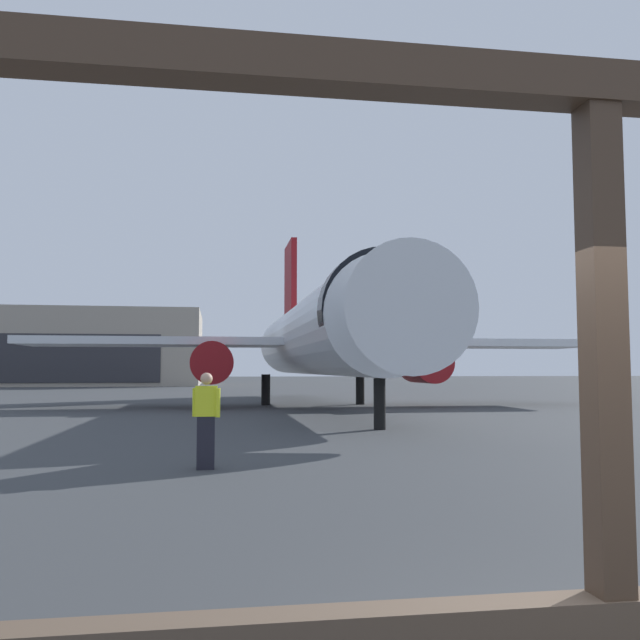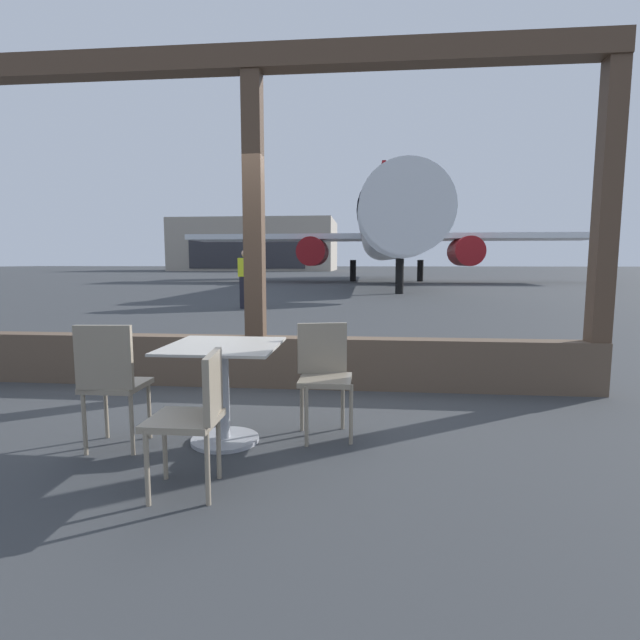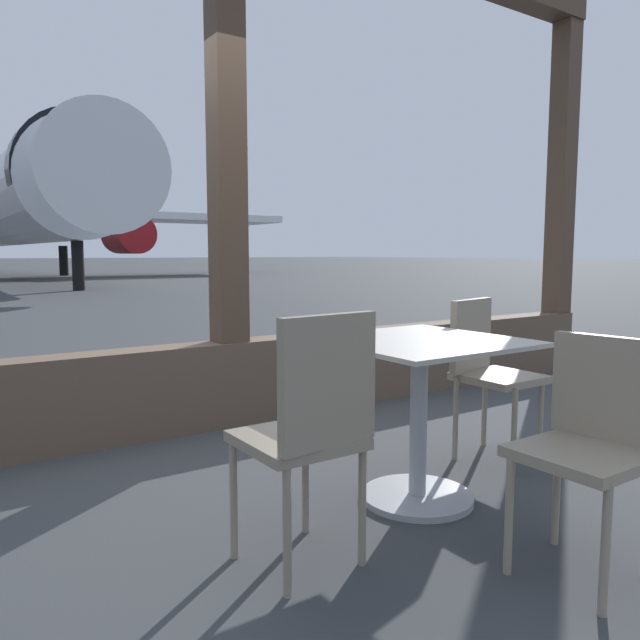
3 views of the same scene
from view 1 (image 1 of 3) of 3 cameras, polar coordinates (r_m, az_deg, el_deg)
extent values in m
plane|color=#383A3D|center=(43.60, -5.99, -6.54)|extent=(220.00, 220.00, 0.00)
cube|color=#4C3828|center=(4.45, 22.46, 17.92)|extent=(7.41, 0.24, 0.24)
cube|color=#4C3828|center=(4.14, 23.16, -5.80)|extent=(0.20, 0.20, 3.35)
cylinder|color=silver|center=(32.55, -0.26, -1.43)|extent=(3.69, 26.99, 3.69)
cone|color=silver|center=(18.09, 6.74, 0.79)|extent=(3.50, 2.60, 3.50)
cylinder|color=black|center=(19.93, 5.27, 0.75)|extent=(3.76, 0.90, 3.76)
cube|color=silver|center=(32.45, -13.20, -1.85)|extent=(12.79, 4.20, 0.36)
cube|color=silver|center=(34.56, 11.78, -2.00)|extent=(12.79, 4.20, 0.36)
cylinder|color=maroon|center=(30.93, -9.22, -3.65)|extent=(1.90, 3.20, 1.90)
cylinder|color=maroon|center=(32.47, 8.92, -3.67)|extent=(1.90, 3.20, 1.90)
cube|color=maroon|center=(44.79, -2.55, 3.27)|extent=(0.36, 4.40, 5.20)
cylinder|color=black|center=(20.18, 5.12, -7.14)|extent=(0.36, 0.36, 1.53)
cylinder|color=black|center=(33.44, -4.66, -5.96)|extent=(0.44, 0.44, 1.53)
cylinder|color=black|center=(34.13, 3.45, -5.93)|extent=(0.44, 0.44, 1.53)
cube|color=black|center=(12.44, -9.74, -10.30)|extent=(0.32, 0.20, 0.95)
cube|color=yellow|center=(12.38, -9.70, -6.85)|extent=(0.40, 0.22, 0.55)
sphere|color=tan|center=(12.37, -9.67, -4.97)|extent=(0.22, 0.22, 0.22)
cylinder|color=yellow|center=(12.26, -8.73, -7.00)|extent=(0.09, 0.09, 0.52)
cylinder|color=yellow|center=(12.51, -10.65, -6.92)|extent=(0.09, 0.09, 0.52)
cube|color=#9E9384|center=(78.44, -19.43, -2.30)|extent=(25.21, 15.74, 8.11)
cube|color=#2D2D33|center=(70.65, -20.63, -3.08)|extent=(17.65, 0.10, 4.87)
camera|label=2|loc=(3.80, 107.64, -5.33)|focal=26.98mm
camera|label=3|loc=(0.80, 110.23, -55.44)|focal=34.18mm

